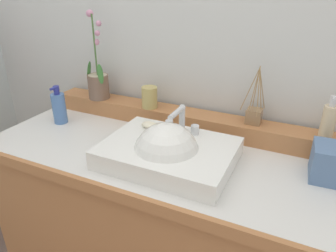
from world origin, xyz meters
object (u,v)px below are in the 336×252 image
at_px(tumbler_cup, 150,97).
at_px(tissue_box, 332,163).
at_px(sink_basin, 167,154).
at_px(potted_plant, 98,81).
at_px(soap_bar, 150,125).
at_px(lotion_bottle, 59,107).
at_px(soap_dispenser, 328,121).
at_px(reed_diffuser, 254,115).

xyz_separation_m(tumbler_cup, tissue_box, (0.77, -0.14, -0.07)).
height_order(sink_basin, potted_plant, potted_plant).
relative_size(tumbler_cup, tissue_box, 0.75).
relative_size(potted_plant, tumbler_cup, 4.26).
distance_m(soap_bar, lotion_bottle, 0.48).
relative_size(sink_basin, soap_bar, 6.76).
bearing_deg(tumbler_cup, lotion_bottle, -155.20).
relative_size(soap_dispenser, tumbler_cup, 1.70).
bearing_deg(soap_bar, sink_basin, -39.00).
height_order(sink_basin, soap_dispenser, soap_dispenser).
height_order(soap_bar, reed_diffuser, reed_diffuser).
bearing_deg(soap_dispenser, reed_diffuser, 174.75).
xyz_separation_m(soap_bar, soap_dispenser, (0.64, 0.19, 0.06)).
xyz_separation_m(soap_bar, potted_plant, (-0.38, 0.19, 0.08)).
bearing_deg(tissue_box, potted_plant, 172.07).
height_order(sink_basin, tissue_box, sink_basin).
xyz_separation_m(soap_dispenser, tumbler_cup, (-0.74, -0.00, -0.02)).
xyz_separation_m(sink_basin, soap_bar, (-0.13, 0.11, 0.05)).
bearing_deg(soap_bar, lotion_bottle, 179.52).
relative_size(tumbler_cup, lotion_bottle, 0.54).
relative_size(potted_plant, reed_diffuser, 1.73).
relative_size(sink_basin, lotion_bottle, 2.65).
relative_size(lotion_bottle, tissue_box, 1.38).
relative_size(sink_basin, tissue_box, 3.64).
bearing_deg(sink_basin, lotion_bottle, 169.84).
relative_size(soap_dispenser, reed_diffuser, 0.69).
xyz_separation_m(sink_basin, tissue_box, (0.54, 0.14, 0.03)).
distance_m(potted_plant, soap_dispenser, 1.02).
bearing_deg(soap_bar, potted_plant, 154.18).
xyz_separation_m(potted_plant, soap_dispenser, (1.02, 0.00, -0.02)).
bearing_deg(soap_dispenser, lotion_bottle, -170.77).
xyz_separation_m(tumbler_cup, reed_diffuser, (0.47, 0.03, -0.01)).
relative_size(reed_diffuser, tissue_box, 1.84).
height_order(potted_plant, lotion_bottle, potted_plant).
bearing_deg(tumbler_cup, soap_dispenser, 0.39).
bearing_deg(lotion_bottle, soap_bar, -0.48).
relative_size(potted_plant, tissue_box, 3.18).
xyz_separation_m(soap_dispenser, reed_diffuser, (-0.27, 0.02, -0.03)).
distance_m(soap_bar, tumbler_cup, 0.21).
xyz_separation_m(soap_bar, lotion_bottle, (-0.48, 0.00, -0.01)).
relative_size(sink_basin, potted_plant, 1.14).
relative_size(sink_basin, soap_dispenser, 2.86).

